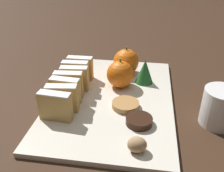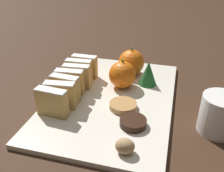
% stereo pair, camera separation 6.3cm
% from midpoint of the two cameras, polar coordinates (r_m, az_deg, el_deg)
% --- Properties ---
extents(ground_plane, '(6.00, 6.00, 0.00)m').
position_cam_midpoint_polar(ground_plane, '(0.65, -2.77, -3.31)').
color(ground_plane, '#382316').
extents(serving_platter, '(0.31, 0.46, 0.01)m').
position_cam_midpoint_polar(serving_platter, '(0.65, -2.78, -2.87)').
color(serving_platter, silver).
rests_on(serving_platter, ground_plane).
extents(stollen_slice_front, '(0.07, 0.03, 0.07)m').
position_cam_midpoint_polar(stollen_slice_front, '(0.56, -15.98, -4.56)').
color(stollen_slice_front, tan).
rests_on(stollen_slice_front, serving_platter).
extents(stollen_slice_second, '(0.07, 0.03, 0.07)m').
position_cam_midpoint_polar(stollen_slice_second, '(0.59, -14.40, -2.85)').
color(stollen_slice_second, tan).
rests_on(stollen_slice_second, serving_platter).
extents(stollen_slice_third, '(0.07, 0.03, 0.07)m').
position_cam_midpoint_polar(stollen_slice_third, '(0.62, -13.49, -1.22)').
color(stollen_slice_third, tan).
rests_on(stollen_slice_third, serving_platter).
extents(stollen_slice_fourth, '(0.07, 0.03, 0.07)m').
position_cam_midpoint_polar(stollen_slice_fourth, '(0.64, -12.68, 0.28)').
color(stollen_slice_fourth, tan).
rests_on(stollen_slice_fourth, serving_platter).
extents(stollen_slice_fifth, '(0.07, 0.03, 0.07)m').
position_cam_midpoint_polar(stollen_slice_fifth, '(0.67, -11.27, 1.61)').
color(stollen_slice_fifth, tan).
rests_on(stollen_slice_fifth, serving_platter).
extents(stollen_slice_sixth, '(0.07, 0.03, 0.07)m').
position_cam_midpoint_polar(stollen_slice_sixth, '(0.70, -10.92, 2.89)').
color(stollen_slice_sixth, tan).
rests_on(stollen_slice_sixth, serving_platter).
extents(stollen_slice_back, '(0.07, 0.02, 0.07)m').
position_cam_midpoint_polar(stollen_slice_back, '(0.72, -9.78, 4.03)').
color(stollen_slice_back, tan).
rests_on(stollen_slice_back, serving_platter).
extents(orange_near, '(0.07, 0.07, 0.08)m').
position_cam_midpoint_polar(orange_near, '(0.67, -0.82, 2.66)').
color(orange_near, orange).
rests_on(orange_near, serving_platter).
extents(orange_far, '(0.08, 0.08, 0.08)m').
position_cam_midpoint_polar(orange_far, '(0.74, 0.82, 5.52)').
color(orange_far, orange).
rests_on(orange_far, serving_platter).
extents(walnut, '(0.04, 0.03, 0.03)m').
position_cam_midpoint_polar(walnut, '(0.48, 1.90, -13.38)').
color(walnut, tan).
rests_on(walnut, serving_platter).
extents(chocolate_cookie, '(0.06, 0.06, 0.02)m').
position_cam_midpoint_polar(chocolate_cookie, '(0.54, 2.91, -8.03)').
color(chocolate_cookie, black).
rests_on(chocolate_cookie, serving_platter).
extents(gingerbread_cookie, '(0.07, 0.07, 0.01)m').
position_cam_midpoint_polar(gingerbread_cookie, '(0.60, 0.09, -4.39)').
color(gingerbread_cookie, '#B27F47').
rests_on(gingerbread_cookie, serving_platter).
extents(evergreen_sprig, '(0.05, 0.05, 0.07)m').
position_cam_midpoint_polar(evergreen_sprig, '(0.69, 4.94, 3.26)').
color(evergreen_sprig, '#23662D').
rests_on(evergreen_sprig, serving_platter).
extents(coffee_mug, '(0.11, 0.08, 0.08)m').
position_cam_midpoint_polar(coffee_mug, '(0.58, 20.91, -4.66)').
color(coffee_mug, white).
rests_on(coffee_mug, ground_plane).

